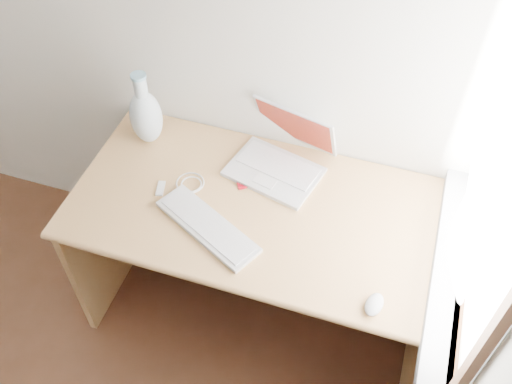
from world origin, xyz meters
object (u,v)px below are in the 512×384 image
(laptop, at_px, (278,156))
(vase, at_px, (146,115))
(desk, at_px, (267,225))
(external_keyboard, at_px, (208,226))

(laptop, bearing_deg, vase, -163.88)
(desk, distance_m, external_keyboard, 0.37)
(laptop, bearing_deg, external_keyboard, -97.71)
(external_keyboard, xyz_separation_m, vase, (-0.40, 0.36, 0.13))
(desk, height_order, laptop, laptop)
(laptop, xyz_separation_m, external_keyboard, (-0.15, -0.38, -0.04))
(vase, bearing_deg, laptop, 2.39)
(laptop, xyz_separation_m, vase, (-0.55, -0.02, 0.08))
(external_keyboard, relative_size, vase, 1.34)
(desk, relative_size, laptop, 3.64)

